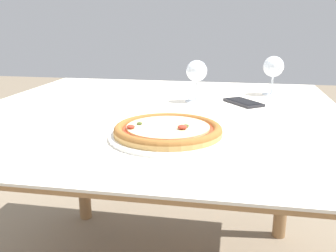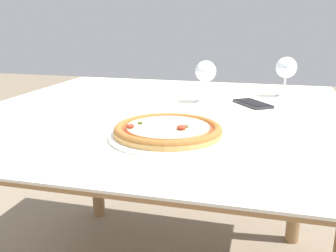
% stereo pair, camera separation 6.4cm
% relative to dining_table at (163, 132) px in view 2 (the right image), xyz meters
% --- Properties ---
extents(dining_table, '(1.18, 1.19, 0.70)m').
position_rel_dining_table_xyz_m(dining_table, '(0.00, 0.00, 0.00)').
color(dining_table, '#997047').
rests_on(dining_table, ground_plane).
extents(pizza_plate, '(0.29, 0.29, 0.04)m').
position_rel_dining_table_xyz_m(pizza_plate, '(0.09, -0.28, 0.09)').
color(pizza_plate, white).
rests_on(pizza_plate, dining_table).
extents(fork, '(0.04, 0.17, 0.00)m').
position_rel_dining_table_xyz_m(fork, '(-0.31, 0.06, 0.08)').
color(fork, silver).
rests_on(fork, dining_table).
extents(wine_glass_far_left, '(0.08, 0.08, 0.15)m').
position_rel_dining_table_xyz_m(wine_glass_far_left, '(0.11, 0.15, 0.18)').
color(wine_glass_far_left, silver).
rests_on(wine_glass_far_left, dining_table).
extents(wine_glass_far_right, '(0.08, 0.08, 0.15)m').
position_rel_dining_table_xyz_m(wine_glass_far_right, '(0.38, 0.33, 0.18)').
color(wine_glass_far_right, silver).
rests_on(wine_glass_far_right, dining_table).
extents(cell_phone, '(0.14, 0.16, 0.01)m').
position_rel_dining_table_xyz_m(cell_phone, '(0.28, 0.14, 0.08)').
color(cell_phone, '#232328').
rests_on(cell_phone, dining_table).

